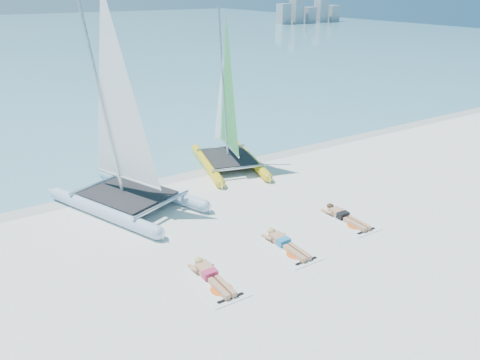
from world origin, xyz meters
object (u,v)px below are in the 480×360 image
object	(u,v)px
sunbather_a	(211,275)
sunbather_b	(284,242)
towel_b	(288,249)
catamaran_yellow	(225,116)
towel_c	(348,221)
catamaran_blue	(120,143)
towel_a	(215,282)
sunbather_c	(344,216)

from	to	relation	value
sunbather_a	sunbather_b	size ratio (longest dim) A/B	1.00
sunbather_a	sunbather_b	world-z (taller)	same
towel_b	sunbather_b	distance (m)	0.22
catamaran_yellow	towel_c	distance (m)	6.79
sunbather_b	towel_b	bearing A→B (deg)	-90.00
catamaran_blue	sunbather_b	size ratio (longest dim) A/B	4.18
towel_b	sunbather_b	world-z (taller)	sunbather_b
towel_a	sunbather_a	bearing A→B (deg)	90.00
catamaran_yellow	towel_a	size ratio (longest dim) A/B	3.34
towel_a	sunbather_c	distance (m)	5.10
catamaran_blue	towel_b	world-z (taller)	catamaran_blue
sunbather_a	sunbather_c	world-z (taller)	same
sunbather_a	catamaran_yellow	bearing A→B (deg)	56.48
sunbather_b	catamaran_blue	bearing A→B (deg)	119.38
towel_b	towel_c	bearing A→B (deg)	6.79
sunbather_b	towel_c	distance (m)	2.55
sunbather_a	sunbather_c	distance (m)	5.08
sunbather_a	towel_c	world-z (taller)	sunbather_a
catamaran_yellow	sunbather_c	bearing A→B (deg)	-70.62
catamaran_blue	towel_a	size ratio (longest dim) A/B	3.90
sunbather_b	towel_c	size ratio (longest dim) A/B	0.93
catamaran_blue	towel_c	distance (m)	7.49
sunbather_a	towel_b	size ratio (longest dim) A/B	0.93
catamaran_blue	sunbather_c	world-z (taller)	catamaran_blue
catamaran_blue	catamaran_yellow	size ratio (longest dim) A/B	1.17
catamaran_yellow	sunbather_c	size ratio (longest dim) A/B	3.58
catamaran_blue	catamaran_yellow	distance (m)	5.12
towel_a	sunbather_a	xyz separation A→B (m)	(0.00, 0.19, 0.11)
sunbather_b	sunbather_c	bearing A→B (deg)	6.79
sunbather_a	towel_c	distance (m)	5.06
sunbather_b	catamaran_yellow	bearing A→B (deg)	72.69
catamaran_blue	sunbather_a	size ratio (longest dim) A/B	4.18
sunbather_a	towel_c	bearing A→B (deg)	4.37
catamaran_yellow	sunbather_a	distance (m)	8.45
sunbather_c	towel_c	bearing A→B (deg)	-90.00
sunbather_a	towel_c	xyz separation A→B (m)	(5.04, 0.39, -0.11)
catamaran_blue	towel_b	xyz separation A→B (m)	(2.78, -5.12, -2.15)
sunbather_b	sunbather_c	world-z (taller)	same
towel_c	sunbather_c	xyz separation A→B (m)	(0.00, 0.19, 0.11)
catamaran_blue	towel_a	distance (m)	5.81
towel_b	sunbather_c	size ratio (longest dim) A/B	1.07
sunbather_a	sunbather_c	bearing A→B (deg)	6.53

